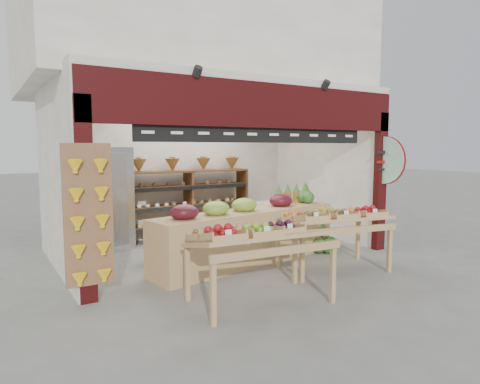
% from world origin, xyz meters
% --- Properties ---
extents(ground, '(60.00, 60.00, 0.00)m').
position_xyz_m(ground, '(0.00, 0.00, 0.00)').
color(ground, slate).
rests_on(ground, ground).
extents(shop_structure, '(6.36, 5.12, 5.40)m').
position_xyz_m(shop_structure, '(0.00, 1.61, 3.92)').
color(shop_structure, white).
rests_on(shop_structure, ground).
extents(banana_board, '(0.60, 0.15, 1.80)m').
position_xyz_m(banana_board, '(-2.73, -1.17, 1.12)').
color(banana_board, brown).
rests_on(banana_board, ground).
extents(gift_sign, '(0.04, 0.93, 0.92)m').
position_xyz_m(gift_sign, '(2.75, -1.15, 1.75)').
color(gift_sign, '#C0F1D0').
rests_on(gift_sign, ground).
extents(back_shelving, '(2.82, 0.46, 1.76)m').
position_xyz_m(back_shelving, '(0.05, 1.89, 1.07)').
color(back_shelving, brown).
rests_on(back_shelving, ground).
extents(refrigerator, '(0.95, 0.95, 2.00)m').
position_xyz_m(refrigerator, '(-1.78, 1.72, 1.00)').
color(refrigerator, silver).
rests_on(refrigerator, ground).
extents(cardboard_stack, '(1.02, 0.74, 0.70)m').
position_xyz_m(cardboard_stack, '(-1.00, 0.26, 0.26)').
color(cardboard_stack, beige).
rests_on(cardboard_stack, ground).
extents(mid_counter, '(3.73, 1.34, 1.14)m').
position_xyz_m(mid_counter, '(0.04, -0.53, 0.50)').
color(mid_counter, tan).
rests_on(mid_counter, ground).
extents(display_table_left, '(1.87, 1.16, 1.11)m').
position_xyz_m(display_table_left, '(-0.97, -2.17, 0.87)').
color(display_table_left, tan).
rests_on(display_table_left, ground).
extents(display_table_right, '(1.85, 1.26, 1.07)m').
position_xyz_m(display_table_right, '(0.98, -1.63, 0.85)').
color(display_table_right, tan).
rests_on(display_table_right, ground).
extents(watermelon_pile, '(0.70, 0.70, 0.54)m').
position_xyz_m(watermelon_pile, '(1.65, -0.57, 0.18)').
color(watermelon_pile, '#1C4918').
rests_on(watermelon_pile, ground).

